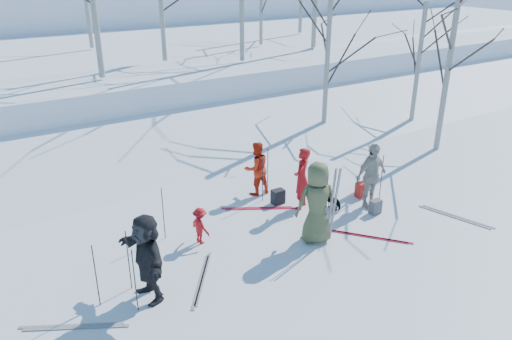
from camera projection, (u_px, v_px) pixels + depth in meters
ground at (289, 241)px, 11.84m from camera, size 120.00×120.00×0.00m
snow_ramp at (172, 148)px, 17.25m from camera, size 70.00×9.49×4.12m
snow_plateau at (91, 71)px, 24.73m from camera, size 70.00×18.00×2.20m
far_hill at (21, 13)px, 40.74m from camera, size 90.00×30.00×6.00m
skier_olive_center at (317, 203)px, 11.51m from camera, size 1.10×0.88×1.98m
skier_red_north at (302, 178)px, 13.12m from camera, size 0.74×0.69×1.70m
skier_redor_behind at (256, 168)px, 13.95m from camera, size 0.76×0.60×1.55m
skier_red_seated at (200, 226)px, 11.61m from camera, size 0.45×0.64×0.90m
skier_cream_east at (371, 176)px, 13.18m from camera, size 1.07×0.50×1.79m
skier_grey_west at (147, 258)px, 9.56m from camera, size 0.65×1.72×1.82m
dog at (333, 200)px, 13.30m from camera, size 0.42×0.61×0.47m
upright_ski_left at (331, 206)px, 11.47m from camera, size 0.12×0.17×1.90m
upright_ski_right at (335, 205)px, 11.51m from camera, size 0.10×0.23×1.89m
ski_pair_a at (74, 327)px, 9.09m from camera, size 1.79×2.07×0.02m
ski_pair_b at (456, 217)px, 12.94m from camera, size 1.23×2.01×0.02m
ski_pair_c at (202, 279)px, 10.43m from camera, size 1.99×2.09×0.02m
ski_pair_d at (259, 208)px, 13.38m from camera, size 1.83×2.07×0.02m
ski_pair_e at (370, 237)px, 12.01m from camera, size 2.06×2.10×0.02m
ski_pole_a at (96, 276)px, 9.41m from camera, size 0.02×0.02×1.34m
ski_pole_b at (268, 171)px, 14.07m from camera, size 0.02×0.02×1.34m
ski_pole_c at (381, 178)px, 13.61m from camera, size 0.02×0.02×1.34m
ski_pole_d at (163, 213)px, 11.72m from camera, size 0.02×0.02×1.34m
ski_pole_e at (129, 260)px, 9.90m from camera, size 0.02×0.02×1.34m
ski_pole_f at (135, 281)px, 9.28m from camera, size 0.02×0.02×1.34m
ski_pole_g at (263, 179)px, 13.56m from camera, size 0.02×0.02×1.34m
ski_pole_h at (370, 174)px, 13.85m from camera, size 0.02×0.02×1.34m
backpack_red at (361, 190)px, 13.98m from camera, size 0.32×0.22×0.42m
backpack_grey at (375, 207)px, 13.07m from camera, size 0.30×0.20×0.38m
backpack_dark at (278, 197)px, 13.60m from camera, size 0.34×0.24×0.40m
birch_plateau_j at (261, 0)px, 24.13m from camera, size 3.52×3.52×4.17m
birch_edge_b at (448, 66)px, 16.40m from camera, size 4.68×4.68×5.83m
birch_edge_c at (418, 66)px, 19.20m from camera, size 3.92×3.92×4.74m
birch_edge_e at (327, 66)px, 17.99m from camera, size 4.23×4.23×5.19m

